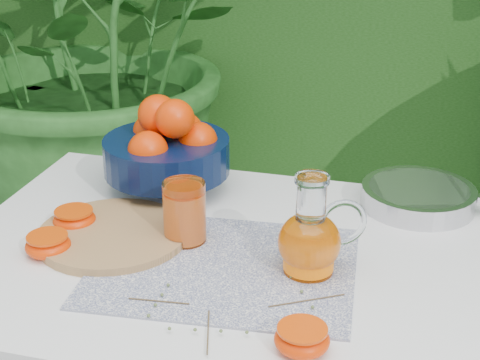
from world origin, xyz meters
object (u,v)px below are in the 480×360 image
(cutting_board, at_px, (113,235))
(juice_pitcher, at_px, (311,239))
(white_table, at_px, (237,293))
(fruit_bowl, at_px, (168,148))
(saute_pan, at_px, (420,196))

(cutting_board, relative_size, juice_pitcher, 1.58)
(white_table, height_order, cutting_board, cutting_board)
(white_table, xyz_separation_m, juice_pitcher, (0.13, -0.03, 0.14))
(fruit_bowl, height_order, juice_pitcher, fruit_bowl)
(cutting_board, xyz_separation_m, fruit_bowl, (0.02, 0.23, 0.08))
(fruit_bowl, relative_size, juice_pitcher, 1.81)
(juice_pitcher, xyz_separation_m, saute_pan, (0.16, 0.30, -0.04))
(fruit_bowl, relative_size, saute_pan, 0.78)
(white_table, relative_size, saute_pan, 2.52)
(juice_pitcher, distance_m, saute_pan, 0.35)
(fruit_bowl, bearing_deg, cutting_board, -95.58)
(cutting_board, xyz_separation_m, saute_pan, (0.52, 0.28, 0.01))
(cutting_board, distance_m, fruit_bowl, 0.24)
(white_table, distance_m, cutting_board, 0.24)
(fruit_bowl, distance_m, juice_pitcher, 0.42)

